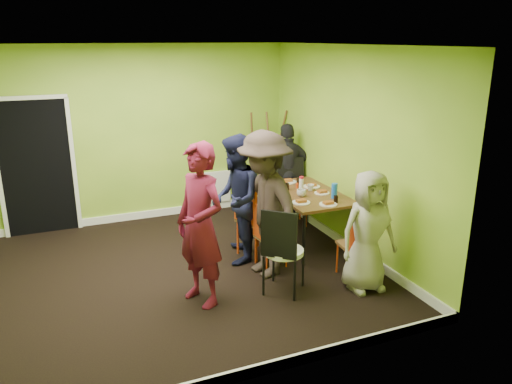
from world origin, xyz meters
TOP-DOWN VIEW (x-y plane):
  - ground at (0.00, 0.00)m, footprint 5.00×5.00m
  - room_walls at (-0.02, 0.04)m, footprint 5.04×4.54m
  - dining_table at (2.05, 0.35)m, footprint 0.90×1.50m
  - chair_left_far at (1.13, 0.15)m, footprint 0.57×0.57m
  - chair_left_near at (1.18, -0.22)m, footprint 0.39×0.39m
  - chair_back_end at (2.24, 1.22)m, footprint 0.51×0.58m
  - chair_front_end at (2.07, -0.98)m, footprint 0.41×0.42m
  - chair_bentwood at (1.05, -0.96)m, footprint 0.58×0.58m
  - easel at (2.16, 2.02)m, footprint 0.68×0.64m
  - plate_near_left at (1.72, 0.75)m, footprint 0.27×0.27m
  - plate_near_right at (1.76, -0.05)m, footprint 0.25×0.25m
  - plate_far_back at (2.04, 0.92)m, footprint 0.27×0.27m
  - plate_far_front at (2.06, -0.26)m, footprint 0.24×0.24m
  - plate_wall_back at (2.26, 0.56)m, footprint 0.25×0.25m
  - plate_wall_front at (2.24, 0.22)m, footprint 0.22×0.22m
  - thermos at (2.00, 0.40)m, footprint 0.07×0.07m
  - blue_bottle at (2.28, -0.03)m, footprint 0.08×0.08m
  - orange_bottle at (2.04, 0.60)m, footprint 0.04×0.04m
  - glass_mid at (1.84, 0.56)m, footprint 0.07×0.07m
  - glass_back at (2.14, 0.76)m, footprint 0.07×0.07m
  - glass_front at (2.20, -0.21)m, footprint 0.06×0.06m
  - cup_a at (1.90, 0.20)m, footprint 0.13×0.13m
  - cup_b at (2.15, 0.40)m, footprint 0.10×0.10m
  - person_standing at (0.15, -0.77)m, footprint 0.68×0.79m
  - person_left_far at (0.89, 0.13)m, footprint 0.91×1.01m
  - person_left_near at (1.08, -0.39)m, footprint 0.88×1.29m
  - person_back_end at (2.24, 1.34)m, footprint 0.99×0.59m
  - person_front_end at (2.03, -1.22)m, footprint 0.72×0.48m

SIDE VIEW (x-z plane):
  - ground at x=0.00m, z-range 0.00..0.00m
  - chair_left_near at x=1.18m, z-range 0.05..0.90m
  - chair_front_end at x=2.07m, z-range 0.06..0.96m
  - chair_bentwood at x=1.05m, z-range 0.06..1.12m
  - chair_left_far at x=1.13m, z-range 0.07..1.15m
  - dining_table at x=2.05m, z-range 0.32..1.07m
  - person_front_end at x=2.03m, z-range 0.00..1.46m
  - chair_back_end at x=2.24m, z-range 0.22..1.26m
  - plate_near_left at x=1.72m, z-range 0.75..0.76m
  - plate_near_right at x=1.76m, z-range 0.75..0.76m
  - plate_far_back at x=2.04m, z-range 0.75..0.76m
  - plate_far_front at x=2.06m, z-range 0.75..0.76m
  - plate_wall_back at x=2.26m, z-range 0.75..0.76m
  - plate_wall_front at x=2.24m, z-range 0.75..0.76m
  - orange_bottle at x=2.04m, z-range 0.75..0.82m
  - person_back_end at x=2.24m, z-range 0.00..1.58m
  - glass_back at x=2.14m, z-range 0.75..0.84m
  - cup_b at x=2.15m, z-range 0.75..0.84m
  - glass_front at x=2.20m, z-range 0.75..0.85m
  - cup_a at x=1.90m, z-range 0.75..0.85m
  - glass_mid at x=1.84m, z-range 0.75..0.85m
  - easel at x=2.16m, z-range -0.01..1.70m
  - thermos at x=2.00m, z-range 0.75..0.95m
  - person_left_far at x=0.89m, z-range 0.00..1.71m
  - blue_bottle at x=2.28m, z-range 0.75..0.96m
  - person_left_near at x=1.08m, z-range 0.00..1.84m
  - person_standing at x=0.15m, z-range 0.00..1.84m
  - room_walls at x=-0.02m, z-range -0.42..2.40m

